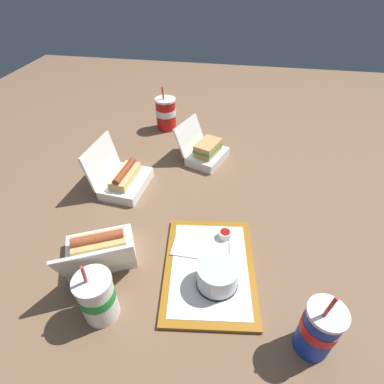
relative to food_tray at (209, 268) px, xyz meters
The scene contains 12 objects.
ground_plane 0.33m from the food_tray, behind, with size 3.20×3.20×0.00m, color brown.
food_tray is the anchor object (origin of this frame).
cake_container 0.07m from the food_tray, 27.76° to the left, with size 0.12×0.12×0.07m.
ketchup_cup 0.13m from the food_tray, 164.51° to the left, with size 0.04×0.04×0.02m.
napkin_stack 0.10m from the food_tray, 134.07° to the right, with size 0.10×0.10×0.00m, color white.
plastic_fork 0.12m from the food_tray, 152.26° to the left, with size 0.11×0.01×0.01m, color white.
clamshell_hotdog_left 0.50m from the food_tray, 130.79° to the right, with size 0.22×0.20×0.18m.
clamshell_sandwich_right 0.58m from the food_tray, behind, with size 0.23×0.23×0.16m.
clamshell_hotdog_center 0.33m from the food_tray, 86.99° to the right, with size 0.28×0.27×0.17m.
soda_cup_left 0.32m from the food_tray, 54.91° to the right, with size 0.09×0.09×0.21m.
soda_cup_front 0.32m from the food_tray, 56.59° to the left, with size 0.09×0.09×0.22m.
soda_cup_back 0.89m from the food_tray, 158.39° to the right, with size 0.10×0.10×0.22m.
Camera 1 is at (0.85, 0.09, 0.74)m, focal length 28.00 mm.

